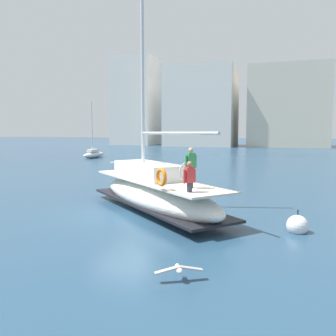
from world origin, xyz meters
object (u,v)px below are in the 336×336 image
(main_sailboat, at_px, (154,191))
(mooring_buoy, at_px, (297,226))
(moored_sloop_near, at_px, (94,154))
(seagull, at_px, (179,269))

(main_sailboat, bearing_deg, mooring_buoy, -15.45)
(mooring_buoy, bearing_deg, moored_sloop_near, 130.19)
(seagull, height_order, mooring_buoy, mooring_buoy)
(moored_sloop_near, relative_size, mooring_buoy, 7.87)
(moored_sloop_near, distance_m, mooring_buoy, 39.24)
(main_sailboat, xyz_separation_m, seagull, (3.12, -6.98, -0.61))
(moored_sloop_near, xyz_separation_m, seagull, (22.28, -35.25, -0.27))
(main_sailboat, relative_size, mooring_buoy, 12.21)
(mooring_buoy, bearing_deg, main_sailboat, 164.55)
(seagull, relative_size, mooring_buoy, 1.14)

